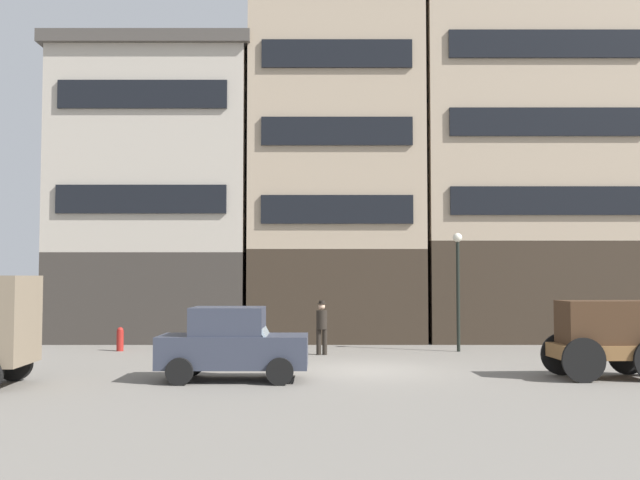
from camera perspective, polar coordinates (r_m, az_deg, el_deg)
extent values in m
plane|color=slate|center=(20.29, 3.83, -10.27)|extent=(120.00, 120.00, 0.00)
cube|color=#38332D|center=(31.40, -12.39, -4.37)|extent=(7.79, 6.41, 3.53)
cube|color=#B7AD9E|center=(31.79, -12.28, 6.20)|extent=(7.79, 6.41, 8.14)
cube|color=#47423D|center=(32.75, -12.19, 13.69)|extent=(8.29, 6.91, 0.50)
cube|color=black|center=(28.37, -13.76, 3.17)|extent=(6.54, 0.12, 1.10)
cube|color=black|center=(29.08, -13.66, 11.17)|extent=(6.54, 0.12, 1.10)
cube|color=#33281E|center=(30.65, 1.49, -4.36)|extent=(6.94, 6.41, 3.66)
cube|color=tan|center=(31.45, 1.47, 10.15)|extent=(6.94, 6.41, 12.11)
cube|color=black|center=(27.49, 1.63, 2.45)|extent=(5.83, 0.12, 1.10)
cube|color=black|center=(27.94, 1.62, 8.64)|extent=(5.83, 0.12, 1.10)
cube|color=black|center=(28.70, 1.61, 14.57)|extent=(5.83, 0.12, 1.10)
cube|color=#33281E|center=(31.86, 16.25, -3.90)|extent=(8.96, 6.41, 3.98)
cube|color=tan|center=(32.73, 16.05, 10.41)|extent=(8.96, 6.41, 12.21)
cube|color=black|center=(28.88, 17.94, 2.99)|extent=(7.53, 0.12, 1.10)
cube|color=black|center=(29.34, 17.85, 8.94)|extent=(7.53, 0.12, 1.10)
cube|color=black|center=(30.11, 17.75, 14.63)|extent=(7.53, 0.12, 1.10)
cube|color=brown|center=(19.90, 22.06, -8.18)|extent=(2.77, 1.44, 0.36)
cube|color=#3D2819|center=(19.84, 22.02, -6.08)|extent=(2.35, 1.23, 1.10)
cylinder|color=black|center=(20.94, 23.50, -8.29)|extent=(1.10, 0.14, 1.10)
cylinder|color=black|center=(20.21, 18.87, -8.58)|extent=(1.10, 0.14, 1.10)
cylinder|color=black|center=(18.91, 20.48, -8.95)|extent=(1.10, 0.14, 1.10)
cylinder|color=black|center=(19.70, -22.79, -9.04)|extent=(0.85, 0.26, 0.84)
cube|color=#333847|center=(18.33, -6.59, -8.74)|extent=(3.70, 1.61, 0.80)
cube|color=#333847|center=(18.29, -7.05, -6.40)|extent=(1.80, 1.44, 0.70)
cube|color=silver|center=(18.21, -4.37, -6.84)|extent=(0.34, 1.31, 0.56)
cylinder|color=black|center=(19.11, -2.67, -9.73)|extent=(0.66, 0.18, 0.66)
cylinder|color=black|center=(17.45, -2.95, -10.38)|extent=(0.66, 0.18, 0.66)
cylinder|color=black|center=(19.38, -9.88, -9.60)|extent=(0.66, 0.18, 0.66)
cylinder|color=black|center=(17.74, -10.84, -10.21)|extent=(0.66, 0.18, 0.66)
cylinder|color=black|center=(24.08, 0.16, -8.10)|extent=(0.16, 0.16, 0.85)
cylinder|color=black|center=(24.08, 0.64, -8.10)|extent=(0.16, 0.16, 0.85)
cylinder|color=black|center=(24.02, 0.40, -6.35)|extent=(0.44, 0.44, 0.62)
sphere|color=tan|center=(24.00, 0.40, -5.30)|extent=(0.22, 0.22, 0.22)
cylinder|color=black|center=(24.00, 0.40, -5.06)|extent=(0.28, 0.28, 0.02)
cylinder|color=black|center=(23.99, 0.40, -4.94)|extent=(0.18, 0.18, 0.09)
cylinder|color=black|center=(25.49, 11.17, -4.43)|extent=(0.12, 0.12, 3.80)
sphere|color=silver|center=(25.52, 11.12, 0.19)|extent=(0.32, 0.32, 0.32)
cylinder|color=maroon|center=(26.25, -15.32, -7.73)|extent=(0.24, 0.24, 0.70)
sphere|color=maroon|center=(26.22, -15.31, -6.92)|extent=(0.22, 0.22, 0.22)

